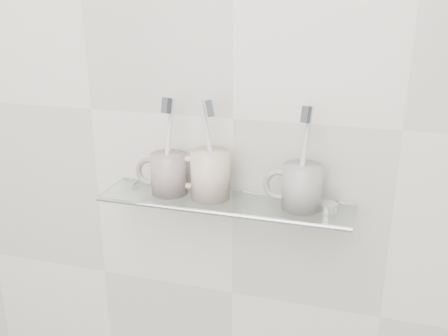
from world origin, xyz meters
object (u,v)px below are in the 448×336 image
at_px(shelf_glass, 224,202).
at_px(mug_right, 302,187).
at_px(mug_left, 169,174).
at_px(mug_center, 210,175).

bearing_deg(shelf_glass, mug_right, 1.90).
relative_size(mug_left, mug_center, 0.86).
bearing_deg(mug_left, shelf_glass, 22.23).
xyz_separation_m(mug_left, mug_right, (0.27, 0.00, 0.00)).
relative_size(shelf_glass, mug_center, 5.20).
xyz_separation_m(mug_center, mug_right, (0.18, 0.00, -0.01)).
bearing_deg(mug_right, mug_center, -159.42).
bearing_deg(shelf_glass, mug_center, 170.45).
relative_size(shelf_glass, mug_right, 5.89).
xyz_separation_m(shelf_glass, mug_left, (-0.12, 0.00, 0.05)).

